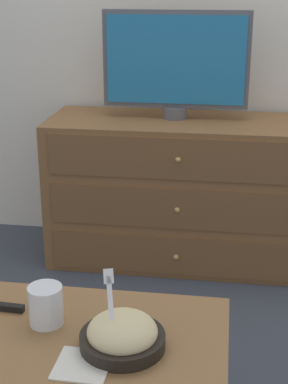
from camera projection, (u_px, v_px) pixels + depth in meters
name	position (u px, v px, depth m)	size (l,w,h in m)	color
ground_plane	(209.00, 237.00, 3.13)	(12.00, 12.00, 0.00)	#383D47
dresser	(182.00, 192.00, 2.79)	(1.24, 0.48, 0.69)	brown
tv	(176.00, 62.00, 2.62)	(0.66, 0.11, 0.48)	#515156
coffee_table	(54.00, 361.00, 1.50)	(0.88, 0.49, 0.47)	olive
takeout_bowl	(122.00, 335.00, 1.41)	(0.21, 0.21, 0.19)	black
drink_cup	(46.00, 307.00, 1.51)	(0.09, 0.09, 0.10)	beige
napkin	(83.00, 365.00, 1.35)	(0.13, 0.13, 0.00)	silver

